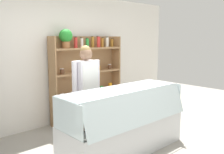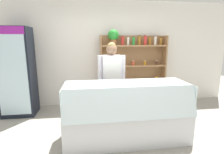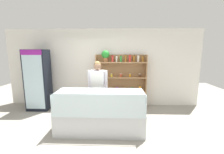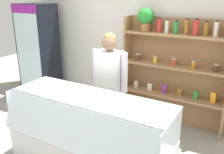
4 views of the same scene
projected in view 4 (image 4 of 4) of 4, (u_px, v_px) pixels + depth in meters
back_wall at (144, 42)px, 4.48m from camera, size 6.80×0.10×2.70m
drinks_fridge at (39, 53)px, 5.16m from camera, size 0.70×0.55×1.99m
shelving_unit at (171, 63)px, 4.10m from camera, size 1.71×0.29×1.97m
deli_display_case at (89, 148)px, 3.19m from camera, size 2.08×0.81×1.01m
shop_clerk at (110, 79)px, 3.67m from camera, size 0.57×0.25×1.67m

